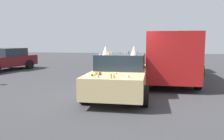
# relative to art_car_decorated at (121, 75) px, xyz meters

# --- Properties ---
(ground_plane) EXTENTS (60.00, 60.00, 0.00)m
(ground_plane) POSITION_rel_art_car_decorated_xyz_m (-0.08, -0.00, -0.73)
(ground_plane) COLOR #38383A
(art_car_decorated) EXTENTS (4.42, 2.09, 1.76)m
(art_car_decorated) POSITION_rel_art_car_decorated_xyz_m (0.00, 0.00, 0.00)
(art_car_decorated) COLOR #D8BC7F
(art_car_decorated) RESTS_ON ground
(parked_van_row_back_center) EXTENTS (5.36, 2.39, 2.29)m
(parked_van_row_back_center) POSITION_rel_art_car_decorated_xyz_m (3.00, -1.85, 0.55)
(parked_van_row_back_center) COLOR #B21919
(parked_van_row_back_center) RESTS_ON ground
(parked_sedan_near_right) EXTENTS (4.42, 2.08, 1.47)m
(parked_sedan_near_right) POSITION_rel_art_car_decorated_xyz_m (7.11, -2.97, 0.01)
(parked_sedan_near_right) COLOR silver
(parked_sedan_near_right) RESTS_ON ground
(parked_sedan_behind_left) EXTENTS (4.87, 2.74, 1.47)m
(parked_sedan_behind_left) POSITION_rel_art_car_decorated_xyz_m (5.60, 8.60, -0.00)
(parked_sedan_behind_left) COLOR #5B1419
(parked_sedan_behind_left) RESTS_ON ground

